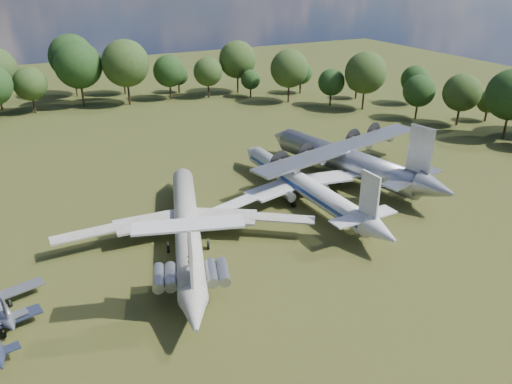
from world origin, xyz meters
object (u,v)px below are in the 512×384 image
il62_airliner (187,229)px  an12_transport (346,164)px  tu104_jet (304,189)px  person_on_il62 (190,259)px

il62_airliner → an12_transport: size_ratio=1.07×
an12_transport → tu104_jet: bearing=-170.5°
il62_airliner → person_on_il62: bearing=-90.0°
tu104_jet → person_on_il62: size_ratio=24.63×
tu104_jet → an12_transport: size_ratio=1.02×
an12_transport → person_on_il62: 41.46m
an12_transport → il62_airliner: bearing=-177.5°
il62_airliner → an12_transport: an12_transport is taller
il62_airliner → an12_transport: 33.36m
il62_airliner → tu104_jet: il62_airliner is taller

